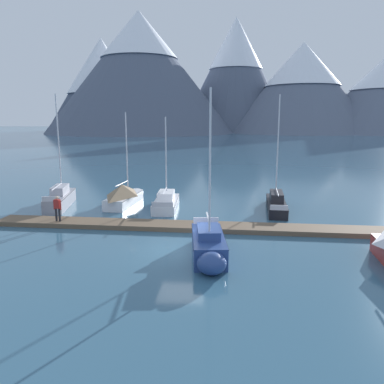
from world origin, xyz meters
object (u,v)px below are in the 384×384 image
(sailboat_mid_dock_starboard, at_px, (209,246))
(person_on_dock, at_px, (57,207))
(sailboat_nearest_berth, at_px, (61,197))
(sailboat_far_berth, at_px, (276,202))
(sailboat_mid_dock_port, at_px, (167,201))
(sailboat_second_berth, at_px, (125,195))

(sailboat_mid_dock_starboard, height_order, person_on_dock, sailboat_mid_dock_starboard)
(sailboat_nearest_berth, height_order, sailboat_far_berth, sailboat_nearest_berth)
(sailboat_far_berth, relative_size, person_on_dock, 5.17)
(sailboat_mid_dock_starboard, height_order, sailboat_far_berth, sailboat_far_berth)
(sailboat_mid_dock_starboard, relative_size, person_on_dock, 4.91)
(sailboat_mid_dock_port, relative_size, sailboat_mid_dock_starboard, 0.85)
(sailboat_mid_dock_port, xyz_separation_m, sailboat_mid_dock_starboard, (3.89, -10.91, 0.14))
(sailboat_nearest_berth, distance_m, sailboat_second_berth, 5.09)
(person_on_dock, bearing_deg, sailboat_mid_dock_starboard, -26.31)
(sailboat_far_berth, bearing_deg, sailboat_mid_dock_starboard, -112.77)
(sailboat_second_berth, height_order, sailboat_mid_dock_port, sailboat_second_berth)
(sailboat_second_berth, relative_size, sailboat_far_berth, 0.85)
(sailboat_second_berth, relative_size, sailboat_mid_dock_port, 1.05)
(sailboat_nearest_berth, relative_size, sailboat_mid_dock_starboard, 1.06)
(sailboat_second_berth, bearing_deg, sailboat_nearest_berth, -170.08)
(sailboat_nearest_berth, bearing_deg, sailboat_second_berth, 9.92)
(sailboat_mid_dock_starboard, xyz_separation_m, sailboat_far_berth, (4.67, 11.12, -0.11))
(sailboat_nearest_berth, xyz_separation_m, sailboat_second_berth, (5.01, 0.88, 0.14))
(sailboat_mid_dock_port, xyz_separation_m, person_on_dock, (-6.24, -5.90, 0.75))
(sailboat_second_berth, distance_m, person_on_dock, 7.13)
(sailboat_nearest_berth, distance_m, sailboat_far_berth, 17.15)
(sailboat_mid_dock_port, height_order, sailboat_far_berth, sailboat_far_berth)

